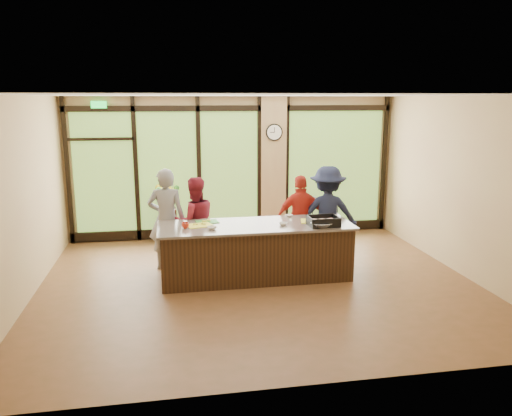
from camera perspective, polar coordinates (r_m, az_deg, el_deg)
name	(u,v)px	position (r m, az deg, el deg)	size (l,w,h in m)	color
floor	(259,283)	(8.23, 0.31, -8.61)	(7.00, 7.00, 0.00)	brown
ceiling	(259,95)	(7.68, 0.34, 12.77)	(7.00, 7.00, 0.00)	white
back_wall	(234,168)	(10.75, -2.53, 4.64)	(7.00, 7.00, 0.00)	tan
left_wall	(22,201)	(7.99, -25.22, 0.74)	(6.00, 6.00, 0.00)	tan
right_wall	(463,186)	(9.11, 22.56, 2.29)	(6.00, 6.00, 0.00)	tan
window_wall	(242,172)	(10.74, -1.63, 4.08)	(6.90, 0.12, 3.00)	tan
island_base	(256,252)	(8.36, -0.05, -5.06)	(3.10, 1.00, 0.88)	black
countertop	(256,225)	(8.24, -0.05, -2.01)	(3.20, 1.10, 0.04)	#6C6259
wall_clock	(274,132)	(10.68, 2.10, 8.65)	(0.36, 0.04, 0.36)	black
cook_left	(167,219)	(8.82, -10.19, -1.27)	(0.65, 0.43, 1.79)	gray
cook_midleft	(195,222)	(8.90, -7.02, -1.62)	(0.79, 0.61, 1.62)	maroon
cook_midright	(301,219)	(9.15, 5.16, -1.23)	(0.94, 0.39, 1.60)	#B4291B
cook_right	(327,214)	(9.22, 8.13, -0.68)	(1.14, 0.65, 1.76)	#181D35
roasting_pan	(323,223)	(8.21, 7.69, -1.72)	(0.48, 0.37, 0.09)	black
mixing_bowl	(321,225)	(8.11, 7.43, -1.89)	(0.35, 0.35, 0.09)	silver
cutting_board_left	(207,222)	(8.41, -5.61, -1.58)	(0.36, 0.27, 0.01)	green
cutting_board_center	(199,225)	(8.20, -6.51, -1.98)	(0.41, 0.31, 0.01)	yellow
cutting_board_right	(314,221)	(8.47, 6.65, -1.51)	(0.44, 0.33, 0.01)	yellow
prep_bowl_near	(212,228)	(7.95, -5.06, -2.28)	(0.15, 0.15, 0.05)	silver
prep_bowl_mid	(283,224)	(8.19, 3.13, -1.82)	(0.14, 0.14, 0.04)	silver
prep_bowl_far	(289,215)	(8.80, 3.79, -0.86)	(0.12, 0.12, 0.03)	silver
red_ramekin	(185,225)	(8.05, -8.08, -1.98)	(0.12, 0.12, 0.09)	red
flower_stand	(168,225)	(10.63, -10.05, -1.91)	(0.36, 0.36, 0.71)	black
flower_vase	(167,202)	(10.52, -10.15, 0.73)	(0.27, 0.27, 0.29)	#8B6E4B
bar_cart	(323,211)	(11.10, 7.65, -0.39)	(0.71, 0.56, 0.85)	black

